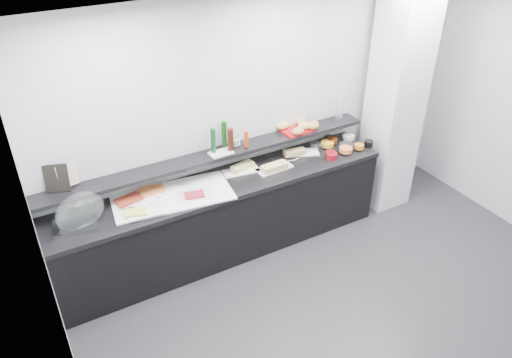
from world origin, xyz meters
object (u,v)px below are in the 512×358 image
bread_tray (297,130)px  framed_print (56,178)px  carafe (340,108)px  condiment_tray (221,153)px  sandwich_plate_mid (274,168)px  cloche_base (76,226)px

bread_tray → framed_print: bearing=174.6°
framed_print → carafe: 3.10m
condiment_tray → bread_tray: (0.96, 0.05, 0.00)m
sandwich_plate_mid → carafe: 1.09m
cloche_base → sandwich_plate_mid: size_ratio=0.97×
sandwich_plate_mid → bread_tray: 0.55m
carafe → cloche_base: bearing=-176.0°
sandwich_plate_mid → framed_print: (-2.11, 0.28, 0.37)m
cloche_base → bread_tray: size_ratio=1.07×
sandwich_plate_mid → carafe: carafe is taller
sandwich_plate_mid → framed_print: size_ratio=1.52×
cloche_base → framed_print: 0.46m
condiment_tray → bread_tray: bread_tray is taller
condiment_tray → carafe: (1.52, 0.04, 0.14)m
sandwich_plate_mid → condiment_tray: size_ratio=1.64×
bread_tray → carafe: bearing=-5.8°
bread_tray → sandwich_plate_mid: bearing=-156.3°
cloche_base → condiment_tray: bearing=15.8°
sandwich_plate_mid → condiment_tray: bearing=158.7°
framed_print → carafe: carafe is taller
cloche_base → sandwich_plate_mid: (2.07, 0.00, -0.01)m
cloche_base → carafe: size_ratio=1.29×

